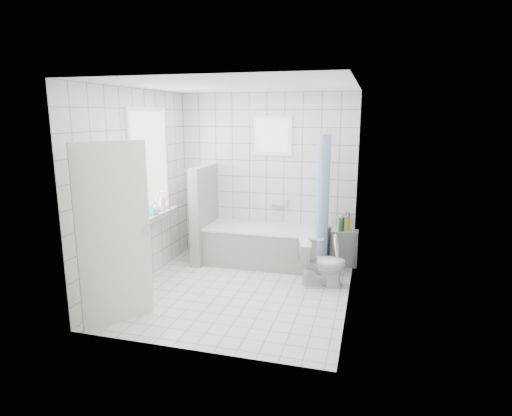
% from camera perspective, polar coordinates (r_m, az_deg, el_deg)
% --- Properties ---
extents(ground, '(3.00, 3.00, 0.00)m').
position_cam_1_polar(ground, '(5.72, -2.36, -10.98)').
color(ground, white).
rests_on(ground, ground).
extents(ceiling, '(3.00, 3.00, 0.00)m').
position_cam_1_polar(ceiling, '(5.27, -2.62, 15.99)').
color(ceiling, white).
rests_on(ceiling, ground).
extents(wall_back, '(2.80, 0.02, 2.60)m').
position_cam_1_polar(wall_back, '(6.77, 1.40, 4.14)').
color(wall_back, white).
rests_on(wall_back, ground).
extents(wall_front, '(2.80, 0.02, 2.60)m').
position_cam_1_polar(wall_front, '(3.97, -9.10, -1.83)').
color(wall_front, white).
rests_on(wall_front, ground).
extents(wall_left, '(0.02, 3.00, 2.60)m').
position_cam_1_polar(wall_left, '(5.92, -15.52, 2.51)').
color(wall_left, white).
rests_on(wall_left, ground).
extents(wall_right, '(0.02, 3.00, 2.60)m').
position_cam_1_polar(wall_right, '(5.10, 12.68, 1.15)').
color(wall_right, white).
rests_on(wall_right, ground).
extents(window_left, '(0.01, 0.90, 1.40)m').
position_cam_1_polar(window_left, '(6.11, -13.88, 5.74)').
color(window_left, white).
rests_on(window_left, wall_left).
extents(window_back, '(0.50, 0.01, 0.50)m').
position_cam_1_polar(window_back, '(6.64, 2.19, 9.61)').
color(window_back, white).
rests_on(window_back, wall_back).
extents(window_sill, '(0.18, 1.02, 0.08)m').
position_cam_1_polar(window_sill, '(6.21, -13.17, -1.05)').
color(window_sill, white).
rests_on(window_sill, wall_left).
extents(door, '(0.50, 0.67, 2.00)m').
position_cam_1_polar(door, '(4.83, -18.36, -3.47)').
color(door, silver).
rests_on(door, ground).
extents(bathtub, '(1.84, 0.77, 0.58)m').
position_cam_1_polar(bathtub, '(6.61, 1.34, -5.04)').
color(bathtub, white).
rests_on(bathtub, ground).
extents(partition_wall, '(0.15, 0.85, 1.50)m').
position_cam_1_polar(partition_wall, '(6.74, -6.88, -0.73)').
color(partition_wall, white).
rests_on(partition_wall, ground).
extents(tiled_ledge, '(0.40, 0.24, 0.55)m').
position_cam_1_polar(tiled_ledge, '(6.69, 11.70, -5.22)').
color(tiled_ledge, white).
rests_on(tiled_ledge, ground).
extents(toilet, '(0.70, 0.51, 0.64)m').
position_cam_1_polar(toilet, '(5.83, 8.80, -7.30)').
color(toilet, white).
rests_on(toilet, ground).
extents(curtain_rod, '(0.02, 0.80, 0.02)m').
position_cam_1_polar(curtain_rod, '(6.14, 9.27, 9.72)').
color(curtain_rod, silver).
rests_on(curtain_rod, wall_back).
extents(shower_curtain, '(0.14, 0.48, 1.78)m').
position_cam_1_polar(shower_curtain, '(6.12, 8.85, 1.22)').
color(shower_curtain, '#4160BF').
rests_on(shower_curtain, curtain_rod).
extents(tub_faucet, '(0.18, 0.06, 0.06)m').
position_cam_1_polar(tub_faucet, '(6.76, 2.87, 0.25)').
color(tub_faucet, silver).
rests_on(tub_faucet, wall_back).
extents(sill_bottles, '(0.20, 0.59, 0.30)m').
position_cam_1_polar(sill_bottles, '(6.23, -12.88, 0.46)').
color(sill_bottles, silver).
rests_on(sill_bottles, window_sill).
extents(ledge_bottles, '(0.16, 0.15, 0.27)m').
position_cam_1_polar(ledge_bottles, '(6.56, 11.74, -2.02)').
color(ledge_bottles, '#1546AE').
rests_on(ledge_bottles, tiled_ledge).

